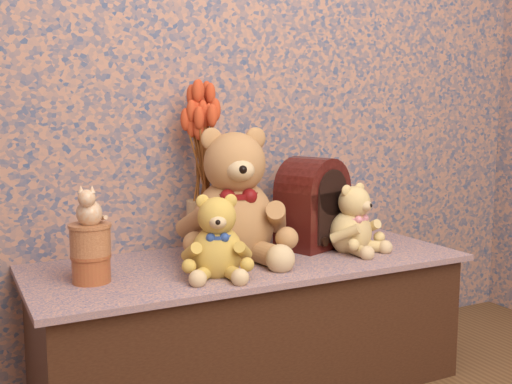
# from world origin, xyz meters

# --- Properties ---
(display_shelf) EXTENTS (1.48, 0.60, 0.46)m
(display_shelf) POSITION_xyz_m (0.00, 1.21, 0.23)
(display_shelf) COLOR #3B4679
(display_shelf) RESTS_ON ground
(teddy_large) EXTENTS (0.47, 0.53, 0.48)m
(teddy_large) POSITION_xyz_m (-0.04, 1.25, 0.70)
(teddy_large) COLOR #B07344
(teddy_large) RESTS_ON display_shelf
(teddy_medium) EXTENTS (0.29, 0.32, 0.27)m
(teddy_medium) POSITION_xyz_m (-0.18, 1.08, 0.59)
(teddy_medium) COLOR gold
(teddy_medium) RESTS_ON display_shelf
(teddy_small) EXTENTS (0.28, 0.31, 0.27)m
(teddy_small) POSITION_xyz_m (0.38, 1.15, 0.59)
(teddy_small) COLOR tan
(teddy_small) RESTS_ON display_shelf
(cathedral_radio) EXTENTS (0.29, 0.25, 0.34)m
(cathedral_radio) POSITION_xyz_m (0.29, 1.28, 0.62)
(cathedral_radio) COLOR #330C09
(cathedral_radio) RESTS_ON display_shelf
(ceramic_vase) EXTENTS (0.13, 0.13, 0.19)m
(ceramic_vase) POSITION_xyz_m (-0.10, 1.37, 0.55)
(ceramic_vase) COLOR tan
(ceramic_vase) RESTS_ON display_shelf
(dried_stalks) EXTENTS (0.22, 0.22, 0.42)m
(dried_stalks) POSITION_xyz_m (-0.10, 1.37, 0.86)
(dried_stalks) COLOR #CD4320
(dried_stalks) RESTS_ON ceramic_vase
(biscuit_tin_lower) EXTENTS (0.12, 0.12, 0.08)m
(biscuit_tin_lower) POSITION_xyz_m (-0.54, 1.18, 0.50)
(biscuit_tin_lower) COLOR #AF7433
(biscuit_tin_lower) RESTS_ON display_shelf
(biscuit_tin_upper) EXTENTS (0.13, 0.13, 0.09)m
(biscuit_tin_upper) POSITION_xyz_m (-0.54, 1.18, 0.58)
(biscuit_tin_upper) COLOR tan
(biscuit_tin_upper) RESTS_ON biscuit_tin_lower
(cat_figurine) EXTENTS (0.12, 0.12, 0.12)m
(cat_figurine) POSITION_xyz_m (-0.54, 1.18, 0.69)
(cat_figurine) COLOR silver
(cat_figurine) RESTS_ON biscuit_tin_upper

